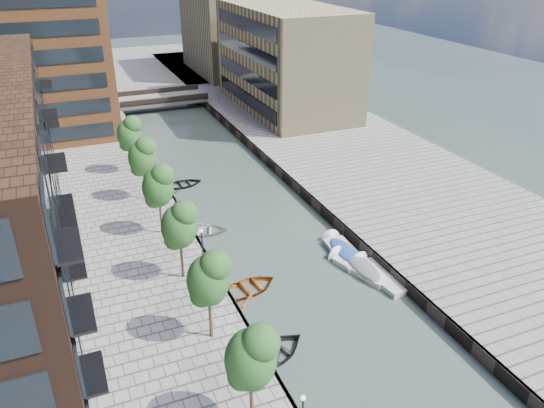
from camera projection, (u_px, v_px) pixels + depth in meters
water at (229, 189)px, 54.05m from camera, size 300.00×300.00×0.00m
quay_right at (365, 162)px, 59.36m from camera, size 20.00×140.00×1.00m
quay_wall_left at (170, 195)px, 51.72m from camera, size 0.25×140.00×1.00m
quay_wall_right at (284, 176)px, 55.93m from camera, size 0.25×140.00×1.00m
far_closure at (131, 68)px, 103.39m from camera, size 80.00×40.00×1.00m
tower at (17, 5)px, 61.70m from camera, size 18.00×18.00×30.00m
tan_block_near at (286, 58)px, 74.19m from camera, size 12.00×25.00×14.00m
tan_block_far at (227, 26)px, 95.22m from camera, size 12.00×20.00×16.00m
bridge at (161, 99)px, 79.86m from camera, size 13.00×6.00×1.30m
tree_1 at (250, 356)px, 24.79m from camera, size 2.50×2.50×5.95m
tree_2 at (208, 277)px, 30.58m from camera, size 2.50×2.50×5.95m
tree_3 at (179, 224)px, 36.36m from camera, size 2.50×2.50×5.95m
tree_4 at (158, 185)px, 42.14m from camera, size 2.50×2.50×5.95m
tree_5 at (142, 156)px, 47.92m from camera, size 2.50×2.50×5.95m
tree_6 at (129, 132)px, 53.70m from camera, size 2.50×2.50×5.95m
lamp_1 at (203, 249)px, 36.78m from camera, size 0.24×0.24×4.12m
lamp_2 at (156, 168)px, 50.00m from camera, size 0.24×0.24×4.12m
sloop_1 at (273, 356)px, 32.29m from camera, size 5.67×4.80×1.00m
sloop_2 at (249, 291)px, 38.37m from camera, size 5.15×4.13×0.95m
sloop_3 at (202, 233)px, 45.91m from camera, size 5.38×4.55×0.95m
sloop_4 at (183, 186)px, 54.80m from camera, size 4.29×3.23×0.84m
motorboat_2 at (376, 274)px, 40.10m from camera, size 2.36×5.34×1.72m
motorboat_3 at (342, 251)px, 42.90m from camera, size 2.12×5.34×1.75m
motorboat_4 at (358, 267)px, 40.82m from camera, size 3.24×5.53×1.74m
car at (248, 100)px, 77.98m from camera, size 2.17×4.33×1.42m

